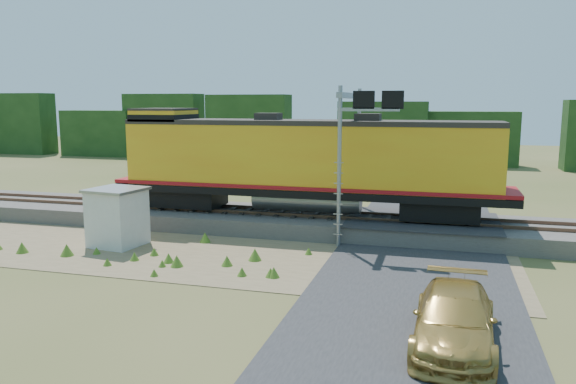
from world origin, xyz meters
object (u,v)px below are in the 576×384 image
(locomotive, at_px, (301,161))
(car, at_px, (454,319))
(shed, at_px, (117,217))
(signal_gantry, at_px, (356,125))

(locomotive, relative_size, car, 3.89)
(shed, xyz_separation_m, signal_gantry, (9.86, 4.63, 3.98))
(locomotive, relative_size, signal_gantry, 2.80)
(car, bearing_deg, locomotive, 122.78)
(car, bearing_deg, shed, 156.40)
(locomotive, bearing_deg, car, -59.19)
(locomotive, relative_size, shed, 7.57)
(signal_gantry, distance_m, car, 13.14)
(shed, bearing_deg, locomotive, 44.64)
(signal_gantry, bearing_deg, locomotive, 166.57)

